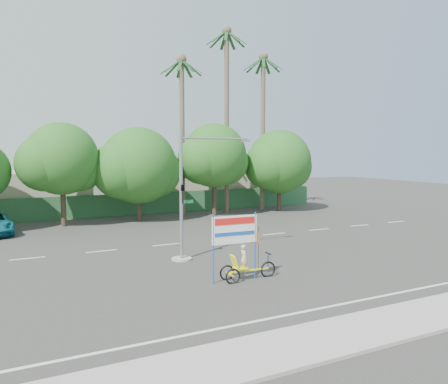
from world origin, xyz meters
name	(u,v)px	position (x,y,z in m)	size (l,w,h in m)	color
ground	(259,272)	(0.00, 0.00, 0.00)	(120.00, 120.00, 0.00)	#33302D
sidewalk_near	(376,327)	(0.00, -7.50, 0.06)	(50.00, 2.40, 0.12)	gray
fence	(140,204)	(0.00, 21.50, 1.00)	(38.00, 0.08, 2.00)	#336B3D
building_left	(18,194)	(-10.00, 26.00, 2.00)	(12.00, 8.00, 4.00)	#C0B298
building_right	(200,188)	(8.00, 26.00, 1.80)	(14.00, 8.00, 3.60)	#C0B298
tree_left	(61,162)	(-7.05, 18.00, 5.06)	(6.66, 5.60, 8.07)	#473828
tree_center	(138,168)	(-1.05, 18.00, 4.47)	(7.62, 6.40, 7.85)	#473828
tree_right	(214,158)	(5.95, 18.00, 5.24)	(6.90, 5.80, 8.36)	#473828
tree_far_right	(279,164)	(12.95, 18.00, 4.64)	(7.38, 6.20, 7.94)	#473828
palm_tall	(227,102)	(8.00, 19.50, 10.46)	(3.73, 3.79, 17.45)	#70604C
palm_mid	(263,115)	(12.00, 19.50, 9.40)	(3.73, 3.79, 15.45)	#70604C
palm_short	(182,118)	(3.50, 19.50, 8.86)	(3.73, 3.79, 14.45)	#70604C
traffic_signal	(187,206)	(-2.20, 3.98, 2.92)	(4.72, 1.10, 7.00)	gray
trike_billboard	(241,253)	(-1.43, -0.72, 1.27)	(3.20, 0.76, 3.15)	black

